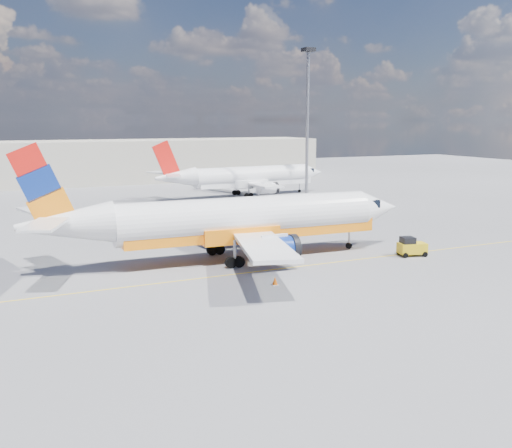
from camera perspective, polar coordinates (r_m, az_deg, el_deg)
name	(u,v)px	position (r m, az deg, el deg)	size (l,w,h in m)	color
ground	(314,276)	(44.31, 5.80, -5.20)	(240.00, 240.00, 0.00)	#5D5D62
taxi_line	(295,267)	(46.83, 3.95, -4.31)	(70.00, 0.15, 0.01)	yellow
terminal_main	(144,160)	(115.20, -11.12, 6.26)	(70.00, 14.00, 8.00)	#ADA795
main_jet	(235,220)	(48.40, -2.09, 0.37)	(34.13, 26.99, 10.35)	white
second_jet	(247,177)	(89.76, -0.89, 4.70)	(29.66, 23.41, 8.99)	white
gse_tug	(411,247)	(52.17, 15.27, -2.22)	(2.64, 1.96, 1.72)	black
traffic_cone	(275,281)	(41.66, 1.91, -5.72)	(0.45, 0.45, 0.63)	white
floodlight_mast	(308,110)	(85.15, 5.17, 11.24)	(1.61, 1.61, 22.05)	gray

